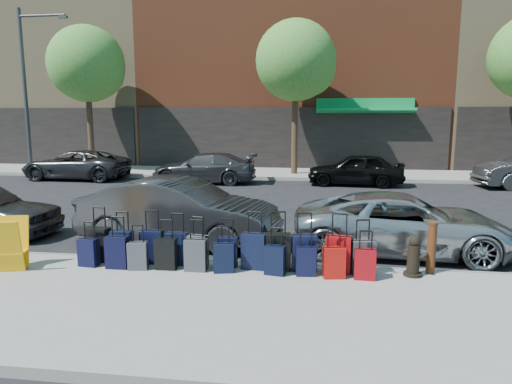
# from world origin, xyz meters

# --- Properties ---
(ground) EXTENTS (120.00, 120.00, 0.00)m
(ground) POSITION_xyz_m (0.00, 0.00, 0.00)
(ground) COLOR black
(ground) RESTS_ON ground
(sidewalk_near) EXTENTS (60.00, 4.00, 0.15)m
(sidewalk_near) POSITION_xyz_m (0.00, -6.50, 0.07)
(sidewalk_near) COLOR gray
(sidewalk_near) RESTS_ON ground
(sidewalk_far) EXTENTS (60.00, 4.00, 0.15)m
(sidewalk_far) POSITION_xyz_m (0.00, 10.00, 0.07)
(sidewalk_far) COLOR gray
(sidewalk_far) RESTS_ON ground
(curb_near) EXTENTS (60.00, 0.08, 0.15)m
(curb_near) POSITION_xyz_m (0.00, -4.48, 0.07)
(curb_near) COLOR gray
(curb_near) RESTS_ON ground
(curb_far) EXTENTS (60.00, 0.08, 0.15)m
(curb_far) POSITION_xyz_m (0.00, 7.98, 0.07)
(curb_far) COLOR gray
(curb_far) RESTS_ON ground
(building_left) EXTENTS (15.00, 12.12, 16.00)m
(building_left) POSITION_xyz_m (-16.00, 17.98, 7.98)
(building_left) COLOR #917C59
(building_left) RESTS_ON ground
(building_center) EXTENTS (17.00, 12.85, 20.00)m
(building_center) POSITION_xyz_m (0.00, 17.99, 9.98)
(building_center) COLOR brown
(building_center) RESTS_ON ground
(tree_left) EXTENTS (3.80, 3.80, 7.27)m
(tree_left) POSITION_xyz_m (-9.86, 9.50, 5.41)
(tree_left) COLOR black
(tree_left) RESTS_ON sidewalk_far
(tree_center) EXTENTS (3.80, 3.80, 7.27)m
(tree_center) POSITION_xyz_m (0.64, 9.50, 5.41)
(tree_center) COLOR black
(tree_center) RESTS_ON sidewalk_far
(streetlight) EXTENTS (2.59, 0.18, 8.00)m
(streetlight) POSITION_xyz_m (-12.80, 8.80, 4.66)
(streetlight) COLOR #333338
(streetlight) RESTS_ON sidewalk_far
(suitcase_front_0) EXTENTS (0.46, 0.29, 1.05)m
(suitcase_front_0) POSITION_xyz_m (-2.49, -4.79, 0.48)
(suitcase_front_0) COLOR black
(suitcase_front_0) RESTS_ON sidewalk_near
(suitcase_front_1) EXTENTS (0.41, 0.23, 0.97)m
(suitcase_front_1) POSITION_xyz_m (-2.02, -4.76, 0.45)
(suitcase_front_1) COLOR black
(suitcase_front_1) RESTS_ON sidewalk_near
(suitcase_front_2) EXTENTS (0.44, 0.28, 1.02)m
(suitcase_front_2) POSITION_xyz_m (-1.42, -4.77, 0.47)
(suitcase_front_2) COLOR black
(suitcase_front_2) RESTS_ON sidewalk_near
(suitcase_front_3) EXTENTS (0.41, 0.23, 0.97)m
(suitcase_front_3) POSITION_xyz_m (-0.93, -4.78, 0.46)
(suitcase_front_3) COLOR black
(suitcase_front_3) RESTS_ON sidewalk_near
(suitcase_front_4) EXTENTS (0.42, 0.28, 0.93)m
(suitcase_front_4) POSITION_xyz_m (-0.53, -4.81, 0.44)
(suitcase_front_4) COLOR #3D3D42
(suitcase_front_4) RESTS_ON sidewalk_near
(suitcase_front_5) EXTENTS (0.39, 0.24, 0.90)m
(suitcase_front_5) POSITION_xyz_m (0.03, -4.78, 0.43)
(suitcase_front_5) COLOR black
(suitcase_front_5) RESTS_ON sidewalk_near
(suitcase_front_6) EXTENTS (0.46, 0.29, 1.05)m
(suitcase_front_6) POSITION_xyz_m (0.54, -4.84, 0.48)
(suitcase_front_6) COLOR black
(suitcase_front_6) RESTS_ON sidewalk_near
(suitcase_front_7) EXTENTS (0.47, 0.30, 1.08)m
(suitcase_front_7) POSITION_xyz_m (0.98, -4.84, 0.49)
(suitcase_front_7) COLOR black
(suitcase_front_7) RESTS_ON sidewalk_near
(suitcase_front_8) EXTENTS (0.46, 0.28, 1.05)m
(suitcase_front_8) POSITION_xyz_m (1.45, -4.79, 0.48)
(suitcase_front_8) COLOR black
(suitcase_front_8) RESTS_ON sidewalk_near
(suitcase_front_9) EXTENTS (0.47, 0.31, 1.07)m
(suitcase_front_9) POSITION_xyz_m (2.06, -4.84, 0.48)
(suitcase_front_9) COLOR #95090D
(suitcase_front_9) RESTS_ON sidewalk_near
(suitcase_front_10) EXTENTS (0.44, 0.29, 0.97)m
(suitcase_front_10) POSITION_xyz_m (2.49, -4.84, 0.45)
(suitcase_front_10) COLOR #3F3F44
(suitcase_front_10) RESTS_ON sidewalk_near
(suitcase_back_0) EXTENTS (0.37, 0.24, 0.84)m
(suitcase_back_0) POSITION_xyz_m (-2.53, -5.11, 0.41)
(suitcase_back_0) COLOR black
(suitcase_back_0) RESTS_ON sidewalk_near
(suitcase_back_1) EXTENTS (0.40, 0.24, 0.96)m
(suitcase_back_1) POSITION_xyz_m (-1.95, -5.14, 0.45)
(suitcase_back_1) COLOR black
(suitcase_back_1) RESTS_ON sidewalk_near
(suitcase_back_2) EXTENTS (0.37, 0.25, 0.82)m
(suitcase_back_2) POSITION_xyz_m (-1.55, -5.17, 0.41)
(suitcase_back_2) COLOR #3F3F44
(suitcase_back_2) RESTS_ON sidewalk_near
(suitcase_back_3) EXTENTS (0.39, 0.23, 0.91)m
(suitcase_back_3) POSITION_xyz_m (-1.05, -5.07, 0.44)
(suitcase_back_3) COLOR black
(suitcase_back_3) RESTS_ON sidewalk_near
(suitcase_back_4) EXTENTS (0.39, 0.23, 0.93)m
(suitcase_back_4) POSITION_xyz_m (-0.48, -5.09, 0.44)
(suitcase_back_4) COLOR #39393E
(suitcase_back_4) RESTS_ON sidewalk_near
(suitcase_back_5) EXTENTS (0.39, 0.27, 0.85)m
(suitcase_back_5) POSITION_xyz_m (0.03, -5.10, 0.42)
(suitcase_back_5) COLOR black
(suitcase_back_5) RESTS_ON sidewalk_near
(suitcase_back_7) EXTENTS (0.39, 0.27, 0.84)m
(suitcase_back_7) POSITION_xyz_m (0.95, -5.10, 0.41)
(suitcase_back_7) COLOR black
(suitcase_back_7) RESTS_ON sidewalk_near
(suitcase_back_8) EXTENTS (0.36, 0.23, 0.82)m
(suitcase_back_8) POSITION_xyz_m (1.49, -5.07, 0.41)
(suitcase_back_8) COLOR black
(suitcase_back_8) RESTS_ON sidewalk_near
(suitcase_back_9) EXTENTS (0.40, 0.28, 0.88)m
(suitcase_back_9) POSITION_xyz_m (1.97, -5.13, 0.42)
(suitcase_back_9) COLOR #AA100B
(suitcase_back_9) RESTS_ON sidewalk_near
(suitcase_back_10) EXTENTS (0.37, 0.23, 0.85)m
(suitcase_back_10) POSITION_xyz_m (2.50, -5.12, 0.41)
(suitcase_back_10) COLOR maroon
(suitcase_back_10) RESTS_ON sidewalk_near
(fire_hydrant) EXTENTS (0.37, 0.32, 0.71)m
(fire_hydrant) POSITION_xyz_m (3.35, -4.84, 0.48)
(fire_hydrant) COLOR black
(fire_hydrant) RESTS_ON sidewalk_near
(bollard) EXTENTS (0.17, 0.17, 0.93)m
(bollard) POSITION_xyz_m (3.68, -4.66, 0.63)
(bollard) COLOR #38190C
(bollard) RESTS_ON sidewalk_near
(display_rack) EXTENTS (0.67, 0.70, 0.95)m
(display_rack) POSITION_xyz_m (-3.81, -5.52, 0.62)
(display_rack) COLOR #F6AA0D
(display_rack) RESTS_ON sidewalk_near
(car_near_1) EXTENTS (4.74, 2.16, 1.51)m
(car_near_1) POSITION_xyz_m (-1.47, -2.90, 0.75)
(car_near_1) COLOR #363538
(car_near_1) RESTS_ON ground
(car_near_2) EXTENTS (4.74, 2.40, 1.28)m
(car_near_2) POSITION_xyz_m (3.51, -2.94, 0.64)
(car_near_2) COLOR #B6B8BD
(car_near_2) RESTS_ON ground
(car_far_0) EXTENTS (4.96, 2.40, 1.36)m
(car_far_0) POSITION_xyz_m (-9.55, 7.08, 0.68)
(car_far_0) COLOR #303033
(car_far_0) RESTS_ON ground
(car_far_1) EXTENTS (4.61, 1.93, 1.33)m
(car_far_1) POSITION_xyz_m (-3.33, 6.71, 0.67)
(car_far_1) COLOR #37373A
(car_far_1) RESTS_ON ground
(car_far_2) EXTENTS (4.13, 1.92, 1.37)m
(car_far_2) POSITION_xyz_m (3.24, 6.87, 0.69)
(car_far_2) COLOR black
(car_far_2) RESTS_ON ground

